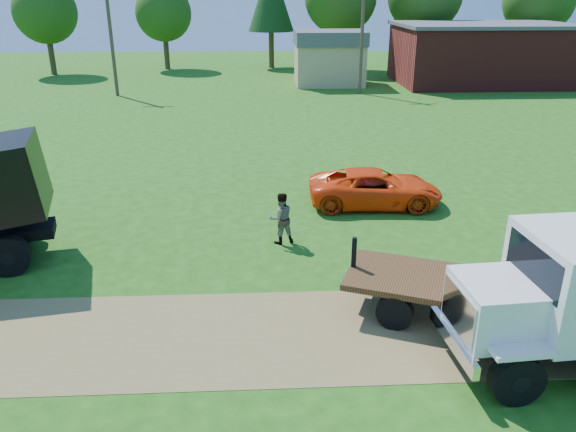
{
  "coord_description": "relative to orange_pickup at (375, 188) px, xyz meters",
  "views": [
    {
      "loc": [
        -2.38,
        -12.03,
        8.11
      ],
      "look_at": [
        -1.57,
        4.02,
        1.6
      ],
      "focal_mm": 35.0,
      "sensor_mm": 36.0,
      "label": 1
    }
  ],
  "objects": [
    {
      "name": "spectator_b",
      "position": [
        -3.91,
        -3.42,
        0.17
      ],
      "size": [
        1.03,
        0.9,
        1.8
      ],
      "primitive_type": "imported",
      "rotation": [
        0.0,
        0.0,
        3.43
      ],
      "color": "#999999",
      "rests_on": "ground"
    },
    {
      "name": "flatbed_trailer",
      "position": [
        1.34,
        -8.78,
        0.1
      ],
      "size": [
        7.85,
        4.91,
        1.93
      ],
      "rotation": [
        0.0,
        0.0,
        -0.38
      ],
      "color": "#3E2013",
      "rests_on": "ground"
    },
    {
      "name": "tan_shed",
      "position": [
        1.82,
        31.02,
        1.69
      ],
      "size": [
        6.2,
        5.4,
        4.7
      ],
      "color": "tan",
      "rests_on": "ground"
    },
    {
      "name": "utility_poles",
      "position": [
        3.82,
        26.02,
        3.98
      ],
      "size": [
        42.2,
        0.28,
        9.0
      ],
      "color": "#463528",
      "rests_on": "ground"
    },
    {
      "name": "ground",
      "position": [
        -2.18,
        -8.98,
        -0.73
      ],
      "size": [
        140.0,
        140.0,
        0.0
      ],
      "primitive_type": "plane",
      "color": "#1D5011",
      "rests_on": "ground"
    },
    {
      "name": "tree_row",
      "position": [
        3.89,
        40.49,
        6.29
      ],
      "size": [
        56.53,
        9.94,
        11.4
      ],
      "color": "#312514",
      "rests_on": "ground"
    },
    {
      "name": "dirt_track",
      "position": [
        -2.18,
        -8.98,
        -0.73
      ],
      "size": [
        120.0,
        4.2,
        0.01
      ],
      "primitive_type": "cube",
      "color": "olive",
      "rests_on": "ground"
    },
    {
      "name": "brick_building",
      "position": [
        15.82,
        31.02,
        1.93
      ],
      "size": [
        15.4,
        10.4,
        5.3
      ],
      "color": "maroon",
      "rests_on": "ground"
    },
    {
      "name": "orange_pickup",
      "position": [
        0.0,
        0.0,
        0.0
      ],
      "size": [
        5.38,
        2.66,
        1.47
      ],
      "primitive_type": "imported",
      "rotation": [
        0.0,
        0.0,
        1.53
      ],
      "color": "#F03E0B",
      "rests_on": "ground"
    }
  ]
}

